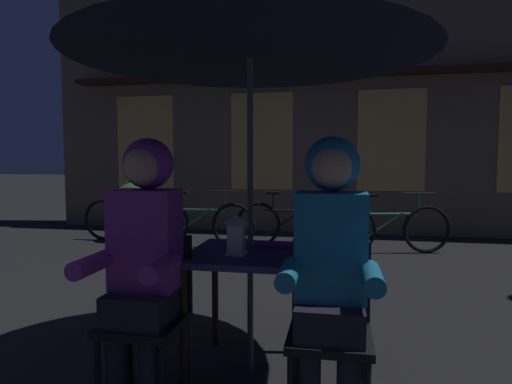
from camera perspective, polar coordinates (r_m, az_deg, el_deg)
name	(u,v)px	position (r m, az deg, el deg)	size (l,w,h in m)	color
ground_plane	(250,371)	(2.86, -0.75, -22.42)	(60.00, 60.00, 0.00)	#232326
cafe_table	(250,268)	(2.64, -0.76, -9.94)	(0.72, 0.72, 0.74)	navy
patio_umbrella	(250,25)	(2.67, -0.79, 21.10)	(2.10, 2.10, 2.31)	#4C4C51
lantern	(236,234)	(2.50, -2.60, -5.50)	(0.11, 0.11, 0.23)	white
chair_left	(149,308)	(2.49, -13.82, -14.55)	(0.40, 0.40, 0.87)	black
chair_right	(330,320)	(2.28, 9.69, -16.24)	(0.40, 0.40, 0.87)	black
person_left_hooded	(143,244)	(2.34, -14.56, -6.68)	(0.45, 0.56, 1.40)	black
person_right_hooded	(331,252)	(2.13, 9.78, -7.73)	(0.45, 0.56, 1.40)	black
shopfront_building	(326,57)	(8.11, 9.20, 17.14)	(10.00, 0.93, 6.20)	#6B5B4C
bicycle_nearest	(134,219)	(7.09, -15.76, -3.46)	(1.68, 0.09, 0.84)	black
bicycle_second	(200,223)	(6.44, -7.35, -4.10)	(1.68, 0.14, 0.84)	black
bicycle_third	(292,224)	(6.33, 4.81, -4.23)	(1.68, 0.08, 0.84)	black
bicycle_fourth	(390,228)	(6.20, 17.12, -4.59)	(1.65, 0.41, 0.84)	black
book	(272,245)	(2.74, 2.17, -6.98)	(0.20, 0.14, 0.02)	#661E7A
potted_plant	(133,206)	(7.14, -15.80, -1.81)	(0.60, 0.60, 0.92)	brown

